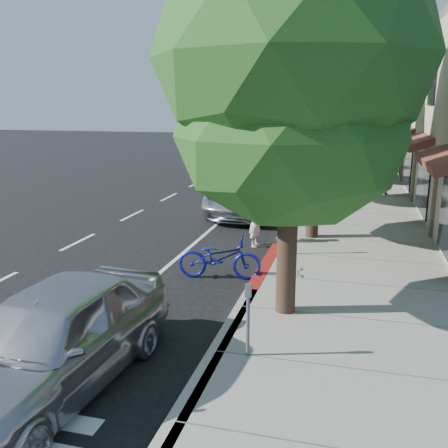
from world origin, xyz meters
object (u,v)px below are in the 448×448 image
(street_tree_3, at_px, (336,87))
(white_pickup, at_px, (300,168))
(street_tree_2, at_px, (328,107))
(near_car_a, at_px, (51,339))
(dark_suv_far, at_px, (307,153))
(street_tree_1, at_px, (318,82))
(silver_suv, at_px, (253,193))
(dark_sedan, at_px, (272,170))
(street_tree_5, at_px, (343,97))
(street_tree_0, at_px, (293,65))
(pedestrian, at_px, (380,175))
(cyclist, at_px, (256,221))
(street_tree_4, at_px, (340,96))
(bicycle, at_px, (220,258))

(street_tree_3, distance_m, white_pickup, 4.55)
(street_tree_2, xyz_separation_m, near_car_a, (-3.04, -15.50, -3.29))
(street_tree_2, relative_size, dark_suv_far, 1.34)
(street_tree_1, distance_m, silver_suv, 6.06)
(dark_sedan, bearing_deg, street_tree_5, 78.74)
(street_tree_0, distance_m, pedestrian, 14.98)
(cyclist, xyz_separation_m, white_pickup, (-0.04, 12.52, 0.09))
(white_pickup, distance_m, near_car_a, 21.07)
(street_tree_3, xyz_separation_m, near_car_a, (-3.04, -21.50, -4.27))
(street_tree_4, xyz_separation_m, bicycle, (-1.90, -22.09, -4.15))
(street_tree_0, relative_size, pedestrian, 4.46)
(street_tree_5, xyz_separation_m, dark_sedan, (-2.99, -13.50, -3.91))
(street_tree_4, bearing_deg, dark_sedan, -111.75)
(white_pickup, height_order, dark_suv_far, white_pickup)
(near_car_a, bearing_deg, street_tree_1, 76.60)
(street_tree_2, relative_size, street_tree_4, 0.89)
(pedestrian, bearing_deg, street_tree_4, -120.10)
(street_tree_2, xyz_separation_m, dark_suv_far, (-2.11, 14.32, -3.26))
(cyclist, bearing_deg, dark_sedan, 11.97)
(street_tree_4, relative_size, street_tree_5, 0.99)
(street_tree_3, height_order, cyclist, street_tree_3)
(dark_sedan, relative_size, dark_suv_far, 1.01)
(pedestrian, bearing_deg, street_tree_5, -125.15)
(street_tree_0, bearing_deg, dark_sedan, 100.28)
(street_tree_4, height_order, bicycle, street_tree_4)
(dark_suv_far, xyz_separation_m, near_car_a, (-0.93, -29.82, -0.03))
(dark_suv_far, height_order, near_car_a, dark_suv_far)
(bicycle, height_order, near_car_a, near_car_a)
(street_tree_4, height_order, silver_suv, street_tree_4)
(street_tree_5, height_order, cyclist, street_tree_5)
(street_tree_3, relative_size, near_car_a, 1.74)
(dark_sedan, distance_m, white_pickup, 1.70)
(street_tree_2, height_order, street_tree_3, street_tree_3)
(street_tree_1, distance_m, white_pickup, 12.31)
(street_tree_3, height_order, near_car_a, street_tree_3)
(street_tree_5, bearing_deg, cyclist, -93.66)
(street_tree_4, relative_size, silver_suv, 1.29)
(dark_sedan, bearing_deg, cyclist, -81.85)
(silver_suv, relative_size, dark_sedan, 1.16)
(street_tree_0, height_order, dark_suv_far, street_tree_0)
(street_tree_1, xyz_separation_m, silver_suv, (-2.65, 3.63, -4.06))
(bicycle, height_order, white_pickup, white_pickup)
(street_tree_4, distance_m, street_tree_5, 6.00)
(bicycle, distance_m, dark_suv_far, 24.41)
(street_tree_2, xyz_separation_m, street_tree_5, (0.00, 18.00, 0.62))
(dark_sedan, xyz_separation_m, near_car_a, (-0.05, -20.00, -0.01))
(bicycle, distance_m, near_car_a, 5.54)
(street_tree_4, bearing_deg, street_tree_1, -90.00)
(street_tree_3, distance_m, dark_suv_far, 9.57)
(street_tree_5, relative_size, bicycle, 3.72)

